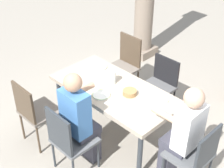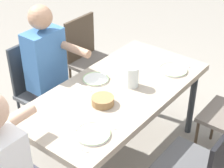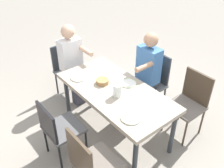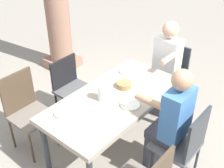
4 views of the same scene
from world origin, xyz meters
The scene contains 19 objects.
ground_plane centered at (0.00, 0.00, 0.00)m, with size 16.00×16.00×0.00m, color gray.
dining_table centered at (0.00, 0.00, 0.69)m, with size 1.66×0.82×0.76m.
chair_west_north centered at (-0.60, 0.83, 0.56)m, with size 0.44×0.44×0.97m.
chair_mid_north centered at (0.11, 0.82, 0.51)m, with size 0.44×0.44×0.87m.
chair_mid_south centered at (0.11, -0.83, 0.53)m, with size 0.44×0.44×0.93m.
chair_head_east centered at (1.25, 0.00, 0.52)m, with size 0.44×0.44×0.90m.
diner_woman_green centered at (1.06, 0.00, 0.70)m, with size 0.50×0.35×1.31m.
diner_man_white centered at (0.10, -0.65, 0.71)m, with size 0.35×0.49×1.33m.
plate_0 centered at (-0.53, 0.21, 0.77)m, with size 0.24×0.24×0.02m.
fork_0 centered at (-0.68, 0.21, 0.77)m, with size 0.02×0.17×0.01m, color silver.
spoon_0 centered at (-0.38, 0.21, 0.77)m, with size 0.02×0.17×0.01m, color silver.
plate_1 centered at (0.00, -0.22, 0.77)m, with size 0.22×0.22×0.02m.
fork_1 centered at (-0.15, -0.22, 0.77)m, with size 0.02×0.17×0.01m, color silver.
spoon_1 centered at (0.15, -0.22, 0.77)m, with size 0.02×0.17×0.01m, color silver.
plate_2 centered at (0.55, 0.21, 0.77)m, with size 0.24×0.24×0.02m.
fork_2 centered at (0.40, 0.21, 0.77)m, with size 0.02×0.17×0.01m, color silver.
spoon_2 centered at (0.70, 0.21, 0.77)m, with size 0.02×0.17×0.01m, color silver.
water_pitcher centered at (-0.11, 0.07, 0.84)m, with size 0.11×0.11×0.17m.
bread_basket centered at (0.23, 0.04, 0.79)m, with size 0.17×0.17×0.06m, color #9E7547.
Camera 4 is at (-1.99, -1.64, 2.63)m, focal length 46.46 mm.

